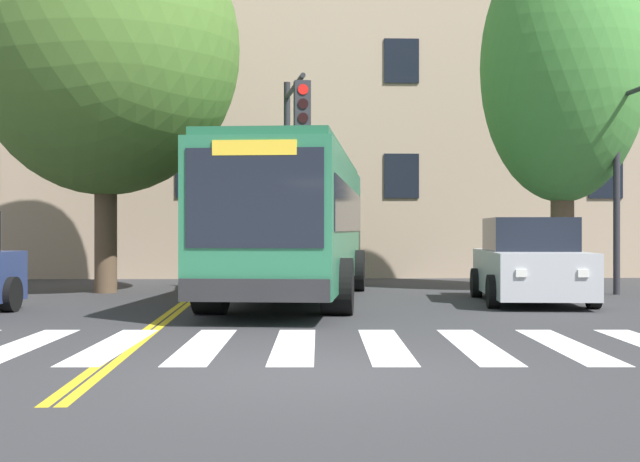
% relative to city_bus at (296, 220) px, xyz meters
% --- Properties ---
extents(ground_plane, '(120.00, 120.00, 0.00)m').
position_rel_city_bus_xyz_m(ground_plane, '(-0.03, -10.27, -1.75)').
color(ground_plane, '#303033').
extents(crosswalk, '(12.67, 4.22, 0.01)m').
position_rel_city_bus_xyz_m(crosswalk, '(-0.16, -7.96, -1.75)').
color(crosswalk, white).
rests_on(crosswalk, ground).
extents(lane_line_yellow_inner, '(0.12, 36.00, 0.01)m').
position_rel_city_bus_xyz_m(lane_line_yellow_inner, '(-2.40, 6.04, -1.75)').
color(lane_line_yellow_inner, gold).
rests_on(lane_line_yellow_inner, ground).
extents(lane_line_yellow_outer, '(0.12, 36.00, 0.01)m').
position_rel_city_bus_xyz_m(lane_line_yellow_outer, '(-2.24, 6.04, -1.75)').
color(lane_line_yellow_outer, gold).
rests_on(lane_line_yellow_outer, ground).
extents(city_bus, '(3.90, 12.08, 3.19)m').
position_rel_city_bus_xyz_m(city_bus, '(0.00, 0.00, 0.00)').
color(city_bus, '#28704C').
rests_on(city_bus, ground).
extents(car_silver_far_lane, '(2.51, 4.79, 1.79)m').
position_rel_city_bus_xyz_m(car_silver_far_lane, '(4.93, -1.14, -0.94)').
color(car_silver_far_lane, '#B7BABF').
rests_on(car_silver_far_lane, ground).
extents(car_tan_behind_bus, '(2.54, 4.65, 1.80)m').
position_rel_city_bus_xyz_m(car_tan_behind_bus, '(-0.89, 10.25, -0.94)').
color(car_tan_behind_bus, tan).
rests_on(car_tan_behind_bus, ground).
extents(traffic_light_overhead, '(0.56, 3.22, 5.15)m').
position_rel_city_bus_xyz_m(traffic_light_overhead, '(-0.04, 0.76, 1.73)').
color(traffic_light_overhead, '#28282D').
rests_on(traffic_light_overhead, ground).
extents(street_tree_curbside_large, '(5.19, 5.55, 9.12)m').
position_rel_city_bus_xyz_m(street_tree_curbside_large, '(6.75, 2.36, 3.89)').
color(street_tree_curbside_large, brown).
rests_on(street_tree_curbside_large, ground).
extents(street_tree_curbside_small, '(9.12, 9.30, 9.43)m').
position_rel_city_bus_xyz_m(street_tree_curbside_small, '(-4.60, 2.18, 4.14)').
color(street_tree_curbside_small, brown).
rests_on(street_tree_curbside_small, ground).
extents(building_facade, '(32.71, 8.94, 12.97)m').
position_rel_city_bus_xyz_m(building_facade, '(-3.06, 12.62, 4.73)').
color(building_facade, tan).
rests_on(building_facade, ground).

